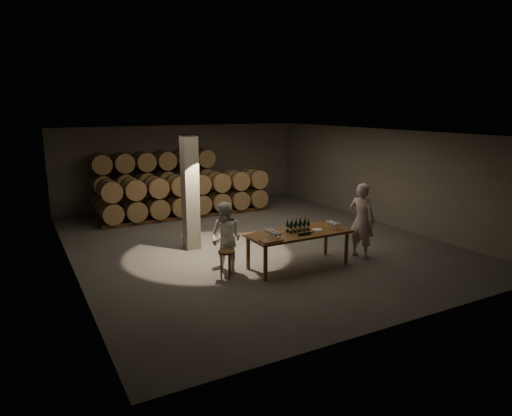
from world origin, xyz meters
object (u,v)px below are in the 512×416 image
tasting_table (298,236)px  person_man (362,220)px  plate (317,230)px  notebook_near (276,240)px  bottle_cluster (298,227)px  person_woman (226,238)px  stool (227,256)px

tasting_table → person_man: bearing=-4.8°
plate → notebook_near: notebook_near is taller
bottle_cluster → tasting_table: bearing=-112.0°
person_woman → notebook_near: bearing=18.5°
notebook_near → bottle_cluster: bearing=35.8°
bottle_cluster → stool: bearing=178.0°
tasting_table → stool: (-1.90, 0.14, -0.26)m
plate → person_man: person_man is taller
person_man → plate: bearing=66.8°
stool → notebook_near: bearing=-28.0°
plate → stool: bearing=175.0°
person_man → bottle_cluster: bearing=63.3°
bottle_cluster → stool: bottle_cluster is taller
notebook_near → stool: size_ratio=0.41×
tasting_table → notebook_near: bearing=-155.8°
tasting_table → person_man: person_man is taller
stool → person_woman: person_woman is taller
notebook_near → person_woman: (-0.87, 0.86, -0.05)m
bottle_cluster → stool: size_ratio=0.91×
notebook_near → tasting_table: bearing=32.9°
stool → tasting_table: bearing=-4.2°
bottle_cluster → notebook_near: 1.03m
bottle_cluster → plate: size_ratio=2.26×
bottle_cluster → person_man: (1.86, -0.23, -0.01)m
person_man → person_woman: (-3.64, 0.62, -0.13)m
person_man → notebook_near: bearing=75.2°
tasting_table → person_man: 1.91m
tasting_table → notebook_near: 0.98m
plate → person_woman: (-2.27, 0.54, -0.04)m
notebook_near → person_man: 2.79m
bottle_cluster → person_woman: bearing=167.6°
plate → person_man: size_ratio=0.13×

